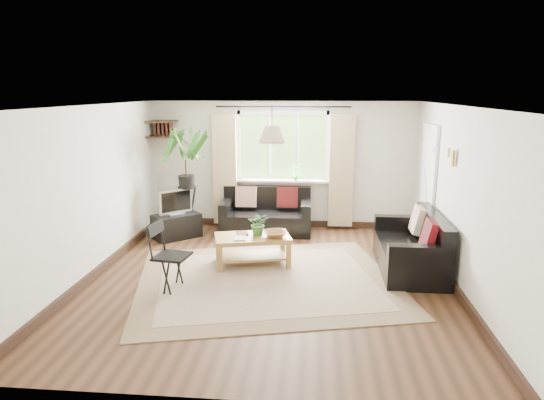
# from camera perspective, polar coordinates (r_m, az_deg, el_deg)

# --- Properties ---
(floor) EXTENTS (5.50, 5.50, 0.00)m
(floor) POSITION_cam_1_polar(r_m,az_deg,el_deg) (6.91, -0.30, -9.26)
(floor) COLOR black
(floor) RESTS_ON ground
(ceiling) EXTENTS (5.50, 5.50, 0.00)m
(ceiling) POSITION_cam_1_polar(r_m,az_deg,el_deg) (6.41, -0.33, 11.05)
(ceiling) COLOR white
(ceiling) RESTS_ON floor
(wall_back) EXTENTS (5.00, 0.02, 2.40)m
(wall_back) POSITION_cam_1_polar(r_m,az_deg,el_deg) (9.25, 1.31, 4.12)
(wall_back) COLOR beige
(wall_back) RESTS_ON floor
(wall_front) EXTENTS (5.00, 0.02, 2.40)m
(wall_front) POSITION_cam_1_polar(r_m,az_deg,el_deg) (3.93, -4.15, -8.03)
(wall_front) COLOR beige
(wall_front) RESTS_ON floor
(wall_left) EXTENTS (0.02, 5.50, 2.40)m
(wall_left) POSITION_cam_1_polar(r_m,az_deg,el_deg) (7.23, -20.45, 0.85)
(wall_left) COLOR beige
(wall_left) RESTS_ON floor
(wall_right) EXTENTS (0.02, 5.50, 2.40)m
(wall_right) POSITION_cam_1_polar(r_m,az_deg,el_deg) (6.80, 21.16, 0.07)
(wall_right) COLOR beige
(wall_right) RESTS_ON floor
(rug) EXTENTS (4.11, 3.74, 0.02)m
(rug) POSITION_cam_1_polar(r_m,az_deg,el_deg) (6.84, -0.61, -9.41)
(rug) COLOR #BDAD93
(rug) RESTS_ON floor
(window) EXTENTS (2.50, 0.16, 2.16)m
(window) POSITION_cam_1_polar(r_m,az_deg,el_deg) (9.17, 1.30, 6.25)
(window) COLOR white
(window) RESTS_ON wall_back
(door) EXTENTS (0.06, 0.96, 2.06)m
(door) POSITION_cam_1_polar(r_m,az_deg,el_deg) (8.44, 17.77, 1.29)
(door) COLOR silver
(door) RESTS_ON wall_right
(corner_shelf) EXTENTS (0.50, 0.50, 0.34)m
(corner_shelf) POSITION_cam_1_polar(r_m,az_deg,el_deg) (9.35, -12.81, 8.16)
(corner_shelf) COLOR black
(corner_shelf) RESTS_ON wall_back
(pendant_lamp) EXTENTS (0.36, 0.36, 0.54)m
(pendant_lamp) POSITION_cam_1_polar(r_m,az_deg,el_deg) (6.83, 0.00, 8.21)
(pendant_lamp) COLOR beige
(pendant_lamp) RESTS_ON ceiling
(wall_sconce) EXTENTS (0.12, 0.12, 0.28)m
(wall_sconce) POSITION_cam_1_polar(r_m,az_deg,el_deg) (6.97, 20.31, 4.96)
(wall_sconce) COLOR beige
(wall_sconce) RESTS_ON wall_right
(sofa_back) EXTENTS (1.67, 0.86, 0.78)m
(sofa_back) POSITION_cam_1_polar(r_m,az_deg,el_deg) (8.98, -0.72, -1.43)
(sofa_back) COLOR black
(sofa_back) RESTS_ON floor
(sofa_right) EXTENTS (1.71, 0.86, 0.80)m
(sofa_right) POSITION_cam_1_polar(r_m,az_deg,el_deg) (7.40, 15.90, -4.97)
(sofa_right) COLOR black
(sofa_right) RESTS_ON floor
(coffee_table) EXTENTS (1.23, 0.87, 0.46)m
(coffee_table) POSITION_cam_1_polar(r_m,az_deg,el_deg) (7.38, -2.29, -5.92)
(coffee_table) COLOR olive
(coffee_table) RESTS_ON floor
(table_plant) EXTENTS (0.31, 0.27, 0.34)m
(table_plant) POSITION_cam_1_polar(r_m,az_deg,el_deg) (7.32, -1.58, -2.80)
(table_plant) COLOR #2E6428
(table_plant) RESTS_ON coffee_table
(bowl) EXTENTS (0.43, 0.43, 0.09)m
(bowl) POSITION_cam_1_polar(r_m,az_deg,el_deg) (7.25, 0.34, -4.02)
(bowl) COLOR brown
(bowl) RESTS_ON coffee_table
(book_a) EXTENTS (0.19, 0.25, 0.02)m
(book_a) POSITION_cam_1_polar(r_m,az_deg,el_deg) (7.18, -4.46, -4.49)
(book_a) COLOR silver
(book_a) RESTS_ON coffee_table
(book_b) EXTENTS (0.22, 0.26, 0.02)m
(book_b) POSITION_cam_1_polar(r_m,az_deg,el_deg) (7.40, -4.14, -3.95)
(book_b) COLOR #502D20
(book_b) RESTS_ON coffee_table
(tv_stand) EXTENTS (0.90, 0.88, 0.43)m
(tv_stand) POSITION_cam_1_polar(r_m,az_deg,el_deg) (8.87, -11.16, -3.02)
(tv_stand) COLOR black
(tv_stand) RESTS_ON floor
(tv) EXTENTS (0.60, 0.57, 0.47)m
(tv) POSITION_cam_1_polar(r_m,az_deg,el_deg) (8.75, -11.28, -0.16)
(tv) COLOR #A5A5AA
(tv) RESTS_ON tv_stand
(palm_stand) EXTENTS (0.97, 0.97, 1.95)m
(palm_stand) POSITION_cam_1_polar(r_m,az_deg,el_deg) (8.85, -10.02, 2.04)
(palm_stand) COLOR black
(palm_stand) RESTS_ON floor
(folding_chair) EXTENTS (0.53, 0.53, 0.91)m
(folding_chair) POSITION_cam_1_polar(r_m,az_deg,el_deg) (6.53, -11.68, -6.63)
(folding_chair) COLOR black
(folding_chair) RESTS_ON floor
(sill_plant) EXTENTS (0.14, 0.10, 0.27)m
(sill_plant) POSITION_cam_1_polar(r_m,az_deg,el_deg) (9.14, 2.82, 3.15)
(sill_plant) COLOR #2D6023
(sill_plant) RESTS_ON window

